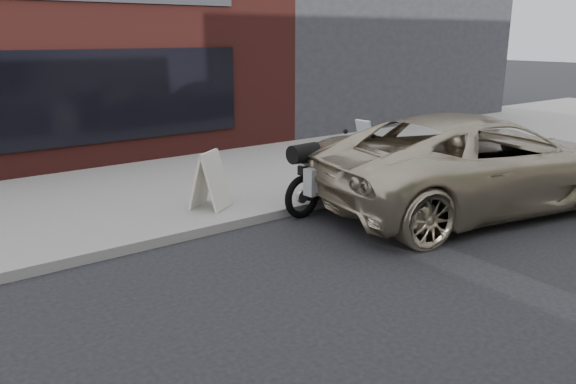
{
  "coord_description": "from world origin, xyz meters",
  "views": [
    {
      "loc": [
        -4.46,
        -3.25,
        2.99
      ],
      "look_at": [
        0.12,
        2.84,
        0.85
      ],
      "focal_mm": 35.0,
      "sensor_mm": 36.0,
      "label": 1
    }
  ],
  "objects": [
    {
      "name": "ground",
      "position": [
        0.0,
        0.0,
        0.0
      ],
      "size": [
        120.0,
        120.0,
        0.0
      ],
      "primitive_type": "plane",
      "color": "black",
      "rests_on": "ground"
    },
    {
      "name": "sandwich_sign",
      "position": [
        -0.01,
        4.86,
        0.63
      ],
      "size": [
        0.81,
        0.8,
        0.97
      ],
      "rotation": [
        0.0,
        0.0,
        0.59
      ],
      "color": "beige",
      "rests_on": "near_sidewalk"
    },
    {
      "name": "neighbour_building",
      "position": [
        10.0,
        14.0,
        3.0
      ],
      "size": [
        10.0,
        10.0,
        6.0
      ],
      "primitive_type": "cube",
      "color": "#2B2B30",
      "rests_on": "ground"
    },
    {
      "name": "motorcycle",
      "position": [
        1.84,
        3.86,
        0.66
      ],
      "size": [
        2.41,
        0.89,
        1.52
      ],
      "rotation": [
        0.0,
        0.0,
        0.08
      ],
      "color": "black",
      "rests_on": "ground"
    },
    {
      "name": "minivan",
      "position": [
        3.97,
        2.43,
        0.84
      ],
      "size": [
        6.47,
        3.92,
        1.68
      ],
      "primitive_type": "imported",
      "rotation": [
        0.0,
        0.0,
        1.37
      ],
      "color": "#B9AB90",
      "rests_on": "ground"
    },
    {
      "name": "near_sidewalk",
      "position": [
        0.0,
        7.0,
        0.07
      ],
      "size": [
        44.0,
        6.0,
        0.15
      ],
      "primitive_type": "cube",
      "color": "gray",
      "rests_on": "ground"
    }
  ]
}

